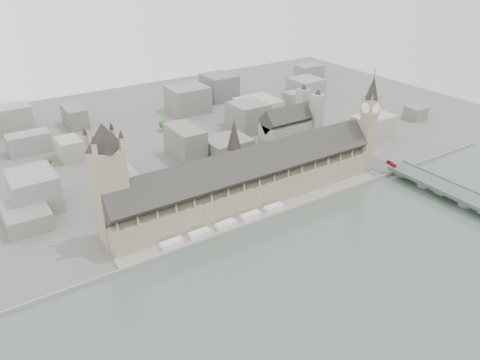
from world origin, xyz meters
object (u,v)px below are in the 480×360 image
palace_of_westminster (247,180)px  elizabeth_tower (369,118)px  westminster_abbey (291,129)px  car_approach (372,150)px  westminster_bridge (458,197)px  red_bus_north (391,164)px  victoria_tower (109,179)px

palace_of_westminster → elizabeth_tower: (138.00, -11.70, 35.38)m
westminster_abbey → car_approach: (56.79, -71.84, -14.14)m
westminster_bridge → red_bus_north: size_ratio=26.26×
red_bus_north → elizabeth_tower: bearing=135.2°
victoria_tower → red_bus_north: (277.44, -39.66, -43.23)m
palace_of_westminster → elizabeth_tower: size_ratio=2.47×
victoria_tower → red_bus_north: victoria_tower is taller
palace_of_westminster → westminster_bridge: bearing=-33.5°
victoria_tower → car_approach: size_ratio=21.13×
elizabeth_tower → westminster_bridge: size_ratio=0.33×
palace_of_westminster → westminster_bridge: (162.00, -107.20, -17.58)m
victoria_tower → car_approach: (289.72, -2.84, -44.27)m
red_bus_north → victoria_tower: bearing=178.2°
car_approach → victoria_tower: bearing=170.2°
elizabeth_tower → westminster_abbey: (-27.08, 87.00, -33.01)m
victoria_tower → westminster_abbey: size_ratio=1.47×
westminster_bridge → car_approach: (5.72, 110.66, 5.81)m
elizabeth_tower → red_bus_north: elizabeth_tower is taller
palace_of_westminster → westminster_abbey: (110.92, 75.30, 2.38)m
westminster_bridge → westminster_abbey: bearing=105.6°
westminster_abbey → car_approach: 92.67m
palace_of_westminster → victoria_tower: victoria_tower is taller
westminster_bridge → westminster_abbey: 190.56m
red_bus_north → westminster_bridge: bearing=-78.5°
palace_of_westminster → westminster_bridge: palace_of_westminster is taller
westminster_abbey → car_approach: westminster_abbey is taller
westminster_bridge → red_bus_north: red_bus_north is taller
palace_of_westminster → westminster_bridge: size_ratio=0.82×
westminster_abbey → red_bus_north: bearing=-67.7°
car_approach → elizabeth_tower: bearing=-162.2°
victoria_tower → palace_of_westminster: bearing=-3.0°
westminster_abbey → red_bus_north: westminster_abbey is taller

